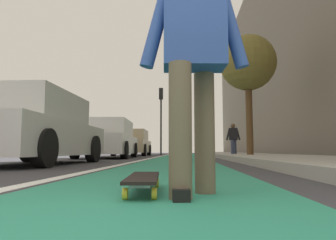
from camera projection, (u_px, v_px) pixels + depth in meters
name	position (u px, v px, depth m)	size (l,w,h in m)	color
ground_plane	(179.00, 159.00, 10.58)	(80.00, 80.00, 0.00)	#38383D
bike_lane_paint	(183.00, 154.00, 24.49)	(56.00, 1.91, 0.00)	#288466
lane_stripe_white	(166.00, 155.00, 20.58)	(52.00, 0.16, 0.01)	silver
sidewalk_curb	(234.00, 154.00, 18.36)	(52.00, 3.20, 0.14)	#9E9B93
building_facade	(263.00, 63.00, 22.82)	(40.00, 1.20, 13.43)	slate
skateboard	(143.00, 179.00, 2.12)	(0.85, 0.26, 0.11)	yellow
skater_person	(194.00, 51.00, 2.03)	(0.47, 0.72, 1.64)	brown
parked_car_near	(35.00, 130.00, 6.54)	(4.31, 1.91, 1.49)	silver
parked_car_mid	(108.00, 140.00, 12.15)	(4.52, 2.10, 1.47)	silver
parked_car_far	(133.00, 143.00, 18.15)	(4.49, 1.95, 1.49)	tan
traffic_light	(161.00, 109.00, 21.81)	(0.33, 0.28, 4.71)	#2D2D2D
street_tree_mid	(248.00, 64.00, 12.06)	(2.17, 2.17, 4.79)	brown
pedestrian_distant	(233.00, 138.00, 14.59)	(0.44, 0.69, 1.57)	#384260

